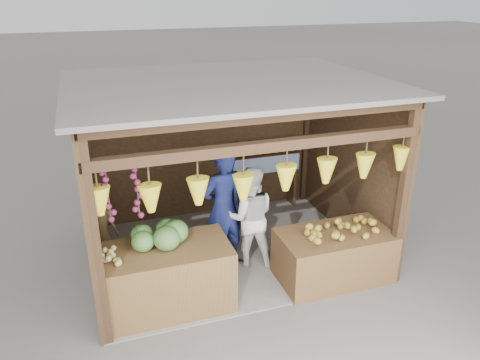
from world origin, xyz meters
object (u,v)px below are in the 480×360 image
(counter_right, at_px, (334,256))
(counter_left, at_px, (166,278))
(man_standing, at_px, (223,208))
(vendor_seated, at_px, (101,223))
(woman_standing, at_px, (250,217))

(counter_right, bearing_deg, counter_left, 177.75)
(man_standing, xyz_separation_m, vendor_seated, (-1.69, 0.23, -0.08))
(counter_left, relative_size, counter_right, 1.04)
(woman_standing, distance_m, vendor_seated, 2.09)
(counter_left, height_order, vendor_seated, vendor_seated)
(counter_left, distance_m, woman_standing, 1.54)
(counter_right, xyz_separation_m, vendor_seated, (-3.03, 1.13, 0.46))
(woman_standing, bearing_deg, man_standing, -6.68)
(woman_standing, xyz_separation_m, vendor_seated, (-2.05, 0.38, 0.05))
(woman_standing, bearing_deg, vendor_seated, 5.52)
(counter_left, bearing_deg, vendor_seated, 123.92)
(vendor_seated, bearing_deg, man_standing, -149.77)
(counter_left, height_order, woman_standing, woman_standing)
(counter_right, height_order, woman_standing, woman_standing)
(counter_left, xyz_separation_m, counter_right, (2.34, -0.09, -0.08))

